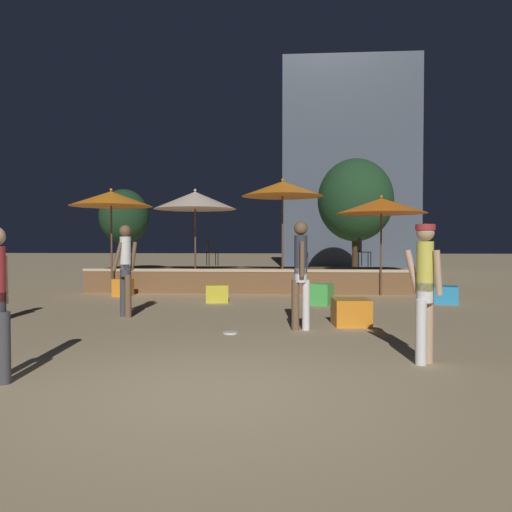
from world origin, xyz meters
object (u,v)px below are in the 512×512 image
(patio_umbrella_0, at_px, (195,201))
(frisbee_disc, at_px, (230,333))
(person_1, at_px, (425,285))
(person_4, at_px, (301,270))
(cube_seat_3, at_px, (123,287))
(cube_seat_4, at_px, (217,293))
(background_tree_1, at_px, (355,200))
(cube_seat_2, at_px, (321,294))
(patio_umbrella_2, at_px, (283,189))
(bistro_chair_1, at_px, (210,249))
(cube_seat_0, at_px, (351,312))
(patio_umbrella_1, at_px, (381,206))
(bistro_chair_0, at_px, (362,249))
(person_2, at_px, (126,266))
(cube_seat_1, at_px, (445,295))
(background_tree_0, at_px, (124,217))
(bistro_chair_2, at_px, (299,249))
(patio_umbrella_3, at_px, (111,199))

(patio_umbrella_0, bearing_deg, frisbee_disc, -74.27)
(person_1, distance_m, person_4, 2.64)
(cube_seat_3, distance_m, cube_seat_4, 3.01)
(background_tree_1, bearing_deg, patio_umbrella_0, -125.29)
(cube_seat_3, bearing_deg, cube_seat_2, -16.11)
(patio_umbrella_2, distance_m, bistro_chair_1, 3.56)
(cube_seat_0, xyz_separation_m, cube_seat_4, (-2.86, 3.23, -0.02))
(patio_umbrella_1, height_order, bistro_chair_0, patio_umbrella_1)
(bistro_chair_1, relative_size, frisbee_disc, 3.64)
(patio_umbrella_1, relative_size, bistro_chair_1, 3.07)
(person_2, height_order, frisbee_disc, person_2)
(bistro_chair_1, bearing_deg, person_2, 150.65)
(cube_seat_3, bearing_deg, frisbee_disc, -56.17)
(cube_seat_1, bearing_deg, cube_seat_3, 172.49)
(patio_umbrella_2, xyz_separation_m, person_4, (0.40, -5.80, -1.97))
(patio_umbrella_2, bearing_deg, patio_umbrella_1, -3.89)
(person_1, distance_m, background_tree_1, 16.25)
(cube_seat_4, height_order, background_tree_0, background_tree_0)
(cube_seat_2, bearing_deg, bistro_chair_2, 98.14)
(cube_seat_0, distance_m, person_2, 4.42)
(cube_seat_0, relative_size, cube_seat_4, 1.10)
(cube_seat_2, distance_m, background_tree_1, 11.05)
(patio_umbrella_3, height_order, person_4, patio_umbrella_3)
(patio_umbrella_2, height_order, bistro_chair_0, patio_umbrella_2)
(cube_seat_1, height_order, bistro_chair_2, bistro_chair_2)
(cube_seat_2, height_order, bistro_chair_1, bistro_chair_1)
(bistro_chair_2, bearing_deg, cube_seat_4, 151.00)
(patio_umbrella_1, xyz_separation_m, bistro_chair_0, (-0.22, 2.07, -1.22))
(patio_umbrella_3, relative_size, background_tree_0, 0.72)
(cube_seat_4, height_order, person_1, person_1)
(cube_seat_4, height_order, background_tree_1, background_tree_1)
(patio_umbrella_2, relative_size, patio_umbrella_3, 1.09)
(patio_umbrella_0, bearing_deg, person_4, -63.77)
(cube_seat_0, xyz_separation_m, person_1, (0.55, -2.72, 0.71))
(person_2, height_order, bistro_chair_2, person_2)
(person_2, bearing_deg, patio_umbrella_3, 154.02)
(patio_umbrella_0, bearing_deg, cube_seat_4, -66.35)
(cube_seat_1, height_order, background_tree_1, background_tree_1)
(cube_seat_3, xyz_separation_m, cube_seat_4, (2.77, -1.20, -0.02))
(patio_umbrella_3, height_order, background_tree_0, background_tree_0)
(person_1, xyz_separation_m, person_4, (-1.45, 2.20, 0.06))
(patio_umbrella_2, xyz_separation_m, person_2, (-3.00, -4.57, -1.97))
(person_1, distance_m, person_2, 5.94)
(cube_seat_3, bearing_deg, bistro_chair_1, 55.75)
(person_4, bearing_deg, patio_umbrella_0, -69.82)
(patio_umbrella_2, relative_size, cube_seat_2, 5.44)
(cube_seat_0, xyz_separation_m, background_tree_0, (-9.50, 15.93, 2.54))
(patio_umbrella_3, bearing_deg, cube_seat_2, -19.34)
(cube_seat_1, distance_m, cube_seat_3, 8.34)
(patio_umbrella_1, distance_m, bistro_chair_1, 5.69)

